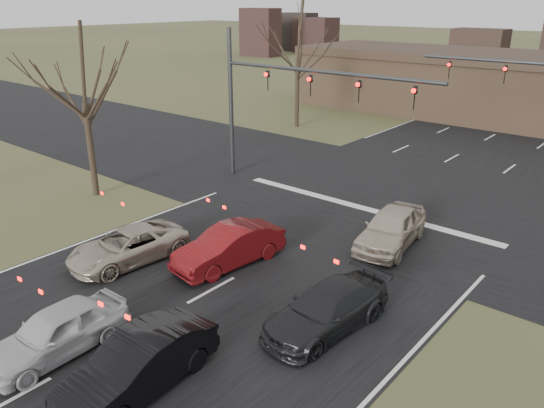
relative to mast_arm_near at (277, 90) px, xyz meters
The scene contains 11 objects.
ground 14.90m from the mast_arm_near, 68.09° to the right, with size 360.00×360.00×0.00m, color #454D29.
road_cross 7.55m from the mast_arm_near, 20.93° to the left, with size 200.00×14.00×0.02m, color black.
mast_arm_near is the anchor object (origin of this frame).
tree_left_near 9.52m from the mast_arm_near, 131.85° to the right, with size 5.10×5.10×8.50m.
tree_left_far 14.48m from the mast_arm_near, 122.92° to the left, with size 5.70×5.70×9.50m.
car_silver_suv 11.43m from the mast_arm_near, 83.30° to the right, with size 2.12×4.60×1.28m, color #BBAB97.
car_white_sedan 16.36m from the mast_arm_near, 73.90° to the right, with size 1.66×4.12×1.40m, color silver.
car_black_hatch 16.91m from the mast_arm_near, 63.29° to the right, with size 1.56×4.47×1.47m, color black.
car_charcoal_sedan 14.02m from the mast_arm_near, 44.44° to the right, with size 1.86×4.57×1.33m, color black.
car_red_ahead 10.24m from the mast_arm_near, 62.06° to the right, with size 1.55×4.46×1.47m, color maroon.
car_silver_ahead 9.71m from the mast_arm_near, 19.06° to the right, with size 1.84×4.57×1.56m, color #C1B09C.
Camera 1 is at (11.74, -7.92, 9.35)m, focal length 35.00 mm.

